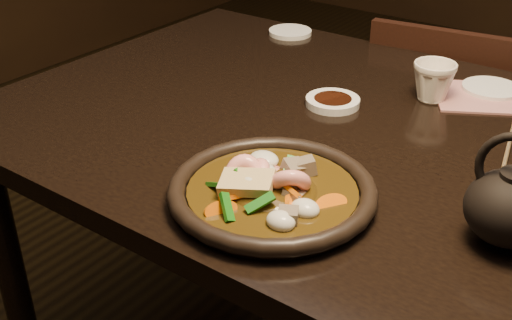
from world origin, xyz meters
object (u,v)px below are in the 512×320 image
Objects in this scene: chair at (439,151)px; plate at (272,192)px; tea_cup at (434,80)px; teapot at (511,205)px; table at (412,187)px.

chair is 0.92m from plate.
chair is 9.69× the size of tea_cup.
teapot reaches higher than chair.
teapot is (0.35, -0.76, 0.37)m from chair.
chair is 2.62× the size of plate.
tea_cup is (0.05, 0.48, 0.03)m from plate.
chair is at bearing 104.72° from table.
teapot is (0.20, -0.18, 0.14)m from table.
table is 5.21× the size of plate.
table is at bearing 136.56° from teapot.
chair is 0.92m from teapot.
chair is (-0.15, 0.58, -0.23)m from table.
table is 0.30m from teapot.
tea_cup reaches higher than chair.
plate is (-0.11, -0.28, 0.09)m from table.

